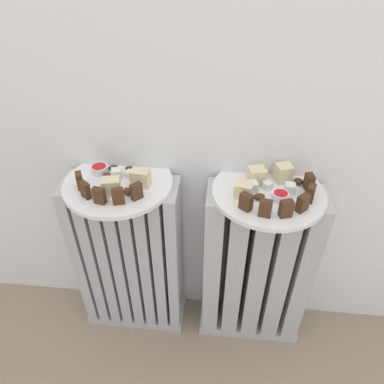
{
  "coord_description": "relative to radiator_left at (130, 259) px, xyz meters",
  "views": [
    {
      "loc": [
        0.07,
        -0.44,
        1.11
      ],
      "look_at": [
        0.0,
        0.28,
        0.56
      ],
      "focal_mm": 32.75,
      "sensor_mm": 36.0,
      "label": 1
    }
  ],
  "objects": [
    {
      "name": "dark_cake_slice_right_4",
      "position": [
        0.48,
        -0.03,
        0.32
      ],
      "size": [
        0.03,
        0.03,
        0.04
      ],
      "primitive_type": "cube",
      "rotation": [
        0.0,
        0.0,
        1.26
      ],
      "color": "#472B19",
      "rests_on": "plate_right"
    },
    {
      "name": "turkish_delight_left_0",
      "position": [
        0.02,
        0.02,
        0.31
      ],
      "size": [
        0.03,
        0.03,
        0.02
      ],
      "primitive_type": "cube",
      "rotation": [
        0.0,
        0.0,
        0.84
      ],
      "color": "white",
      "rests_on": "plate_left"
    },
    {
      "name": "dark_cake_slice_right_2",
      "position": [
        0.42,
        -0.09,
        0.32
      ],
      "size": [
        0.03,
        0.03,
        0.04
      ],
      "primitive_type": "cube",
      "rotation": [
        0.0,
        0.0,
        0.3
      ],
      "color": "#472B19",
      "rests_on": "plate_right"
    },
    {
      "name": "dark_cake_slice_left_3",
      "position": [
        0.03,
        -0.09,
        0.32
      ],
      "size": [
        0.03,
        0.02,
        0.04
      ],
      "primitive_type": "cube",
      "rotation": [
        0.0,
        0.0,
        0.3
      ],
      "color": "#472B19",
      "rests_on": "plate_left"
    },
    {
      "name": "dark_cake_slice_left_4",
      "position": [
        0.07,
        -0.07,
        0.32
      ],
      "size": [
        0.03,
        0.03,
        0.04
      ],
      "primitive_type": "cube",
      "rotation": [
        0.0,
        0.0,
        0.79
      ],
      "color": "#472B19",
      "rests_on": "plate_left"
    },
    {
      "name": "dark_cake_slice_right_1",
      "position": [
        0.37,
        -0.1,
        0.32
      ],
      "size": [
        0.03,
        0.02,
        0.04
      ],
      "primitive_type": "cube",
      "rotation": [
        0.0,
        0.0,
        -0.17
      ],
      "color": "#472B19",
      "rests_on": "plate_right"
    },
    {
      "name": "marble_cake_slice_right_2",
      "position": [
        0.36,
        0.03,
        0.32
      ],
      "size": [
        0.05,
        0.05,
        0.04
      ],
      "primitive_type": "cube",
      "rotation": [
        0.0,
        0.0,
        0.26
      ],
      "color": "beige",
      "rests_on": "plate_right"
    },
    {
      "name": "dark_cake_slice_left_2",
      "position": [
        -0.02,
        -0.09,
        0.32
      ],
      "size": [
        0.03,
        0.02,
        0.04
      ],
      "primitive_type": "cube",
      "rotation": [
        0.0,
        0.0,
        -0.19
      ],
      "color": "#472B19",
      "rests_on": "plate_left"
    },
    {
      "name": "dark_cake_slice_right_0",
      "position": [
        0.33,
        -0.08,
        0.32
      ],
      "size": [
        0.03,
        0.03,
        0.04
      ],
      "primitive_type": "cube",
      "rotation": [
        0.0,
        0.0,
        -0.65
      ],
      "color": "#472B19",
      "rests_on": "plate_right"
    },
    {
      "name": "radiator_right",
      "position": [
        0.39,
        0.0,
        0.0
      ],
      "size": [
        0.32,
        0.13,
        0.57
      ],
      "color": "#B2B2B7",
      "rests_on": "ground_plane"
    },
    {
      "name": "dark_cake_slice_right_3",
      "position": [
        0.46,
        -0.07,
        0.32
      ],
      "size": [
        0.03,
        0.03,
        0.04
      ],
      "primitive_type": "cube",
      "rotation": [
        0.0,
        0.0,
        0.78
      ],
      "color": "#472B19",
      "rests_on": "plate_right"
    },
    {
      "name": "jam_bowl_left",
      "position": [
        -0.06,
        0.04,
        0.31
      ],
      "size": [
        0.05,
        0.05,
        0.02
      ],
      "color": "white",
      "rests_on": "plate_left"
    },
    {
      "name": "turkish_delight_right_1",
      "position": [
        0.38,
        0.06,
        0.31
      ],
      "size": [
        0.02,
        0.02,
        0.02
      ],
      "primitive_type": "cube",
      "rotation": [
        0.0,
        0.0,
        1.56
      ],
      "color": "white",
      "rests_on": "plate_right"
    },
    {
      "name": "medjool_date_left_1",
      "position": [
        0.04,
        -0.05,
        0.31
      ],
      "size": [
        0.03,
        0.03,
        0.02
      ],
      "primitive_type": "ellipsoid",
      "rotation": [
        0.0,
        0.0,
        2.18
      ],
      "color": "#4C2814",
      "rests_on": "plate_left"
    },
    {
      "name": "dark_cake_slice_left_0",
      "position": [
        -0.09,
        -0.04,
        0.32
      ],
      "size": [
        0.02,
        0.03,
        0.04
      ],
      "primitive_type": "cube",
      "rotation": [
        0.0,
        0.0,
        -1.17
      ],
      "color": "#472B19",
      "rests_on": "plate_left"
    },
    {
      "name": "medjool_date_right_1",
      "position": [
        0.46,
        0.03,
        0.31
      ],
      "size": [
        0.03,
        0.03,
        0.02
      ],
      "primitive_type": "ellipsoid",
      "rotation": [
        0.0,
        0.0,
        2.65
      ],
      "color": "#4C2814",
      "rests_on": "plate_right"
    },
    {
      "name": "radiator_left",
      "position": [
        0.0,
        0.0,
        0.0
      ],
      "size": [
        0.32,
        0.13,
        0.57
      ],
      "color": "#B2B2B7",
      "rests_on": "ground_plane"
    },
    {
      "name": "dark_cake_slice_right_5",
      "position": [
        0.48,
        0.02,
        0.32
      ],
      "size": [
        0.02,
        0.03,
        0.04
      ],
      "primitive_type": "cube",
      "rotation": [
        0.0,
        0.0,
        1.74
      ],
      "color": "#472B19",
      "rests_on": "plate_right"
    },
    {
      "name": "medjool_date_left_2",
      "position": [
        0.02,
        0.05,
        0.31
      ],
      "size": [
        0.03,
        0.02,
        0.01
      ],
      "primitive_type": "ellipsoid",
      "rotation": [
        0.0,
        0.0,
        3.12
      ],
      "color": "#4C2814",
      "rests_on": "plate_left"
    },
    {
      "name": "marble_cake_slice_left_0",
      "position": [
        -0.0,
        -0.05,
        0.32
      ],
      "size": [
        0.05,
        0.04,
        0.04
      ],
      "primitive_type": "cube",
      "rotation": [
        0.0,
        0.0,
        0.23
      ],
      "color": "beige",
      "rests_on": "plate_left"
    },
    {
      "name": "jam_bowl_right",
      "position": [
        0.41,
        -0.03,
        0.31
      ],
      "size": [
        0.04,
        0.04,
        0.02
      ],
      "color": "white",
      "rests_on": "plate_right"
    },
    {
      "name": "plate_left",
      "position": [
        0.0,
        0.0,
        0.29
      ],
      "size": [
        0.28,
        0.28,
        0.01
      ],
      "primitive_type": "cylinder",
      "color": "white",
      "rests_on": "radiator_left"
    },
    {
      "name": "marble_cake_slice_right_0",
      "position": [
        0.42,
        0.05,
        0.32
      ],
      "size": [
        0.05,
        0.05,
        0.05
      ],
      "primitive_type": "cube",
      "rotation": [
        0.0,
        0.0,
        0.32
      ],
      "color": "beige",
      "rests_on": "plate_right"
    },
    {
      "name": "dark_cake_slice_left_1",
      "position": [
        -0.06,
        -0.07,
        0.32
      ],
      "size": [
        0.03,
        0.03,
        0.04
      ],
      "primitive_type": "cube",
      "rotation": [
        0.0,
        0.0,
        -0.68
      ],
      "color": "#472B19",
      "rests_on": "plate_left"
    },
    {
      "name": "marble_cake_slice_left_1",
      "position": [
        0.06,
        -0.01,
        0.32
      ],
      "size": [
        0.05,
        0.04,
        0.04
      ],
      "primitive_type": "cube",
      "rotation": [
        0.0,
        0.0,
        -0.14
      ],
      "color": "beige",
      "rests_on": "plate_left"
    },
    {
      "name": "turkish_delight_right_3",
      "position": [
        0.44,
        -0.0,
        0.31
      ],
      "size": [
        0.03,
        0.03,
        0.02
      ],
      "primitive_type": "cube",
      "rotation": [
        0.0,
        0.0,
        1.51
      ],
      "color": "white",
      "rests_on": "plate_right"
    },
    {
      "name": "fork",
      "position": [
        -0.01,
        -0.03,
        0.3
      ],
      "size": [
        0.03,
        0.1,
        0.0
      ],
      "color": "#B7B7BC",
      "rests_on": "plate_left"
    },
    {
      "name": "medjool_date_right_0",
      "position": [
        0.36,
        -0.04,
        0.31
      ],
      "size": [
        0.03,
        0.03,
        0.01
      ],
      "primitive_type": "ellipsoid",
      "rotation": [
        0.0,
        0.0,
        0.3
      ],
      "color": "#4C2814",
      "rests_on": "plate_right"
    },
    {
      "name": "turkish_delight_left_1",
      "position": [
        -0.01,
        0.02,
        0.31
      ],
      "size": [
        0.03,
        0.03,
        0.03
      ],
      "primitive_type": "cube",
      "rotation": [
        0.0,
        0.0,
        0.22
      ],
      "color": "white",
      "rests_on": "plate_left"
    },
    {
      "name": "marble_cake_slice_right_1",
      "position": [
        0.32,
        -0.03,
        0.32
      ],
      "size": [
        0.05,
        0.04,
        0.04
      ],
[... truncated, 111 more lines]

